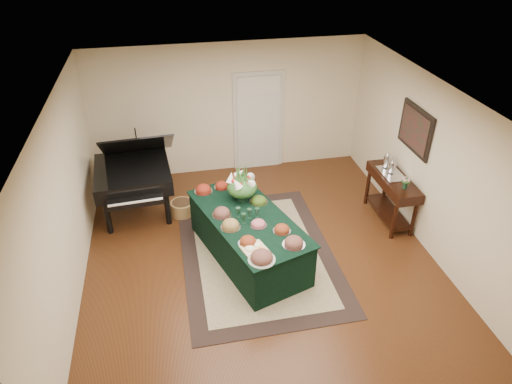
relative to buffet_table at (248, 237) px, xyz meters
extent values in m
plane|color=black|center=(0.18, -0.04, -0.39)|extent=(6.00, 6.00, 0.00)
cube|color=black|center=(0.16, 0.03, -0.39)|extent=(2.42, 3.39, 0.01)
cube|color=beige|center=(0.16, 0.03, -0.38)|extent=(1.94, 2.91, 0.01)
cube|color=beige|center=(0.78, 2.94, 0.66)|extent=(1.05, 0.04, 2.10)
cube|color=silver|center=(0.78, 2.92, 0.61)|extent=(0.90, 0.06, 2.00)
cube|color=black|center=(0.00, 0.00, -0.01)|extent=(1.68, 2.46, 0.77)
cube|color=black|center=(0.00, 0.00, 0.38)|extent=(1.75, 2.53, 0.02)
cylinder|color=silver|center=(0.42, -0.46, 0.39)|extent=(0.27, 0.27, 0.01)
ellipsoid|color=maroon|center=(0.42, -0.46, 0.44)|extent=(0.22, 0.22, 0.07)
cylinder|color=silver|center=(-0.27, 0.94, 0.39)|extent=(0.27, 0.27, 0.01)
ellipsoid|color=maroon|center=(-0.27, 0.94, 0.43)|extent=(0.22, 0.22, 0.07)
cylinder|color=#A8B2A9|center=(0.00, -1.03, 0.39)|extent=(0.38, 0.38, 0.01)
ellipsoid|color=brown|center=(0.00, -1.03, 0.45)|extent=(0.31, 0.31, 0.10)
cylinder|color=silver|center=(-0.12, -0.64, 0.39)|extent=(0.29, 0.29, 0.01)
ellipsoid|color=maroon|center=(-0.12, -0.64, 0.44)|extent=(0.23, 0.23, 0.08)
cylinder|color=silver|center=(-0.59, 0.87, 0.39)|extent=(0.31, 0.31, 0.01)
ellipsoid|color=maroon|center=(-0.59, 0.87, 0.44)|extent=(0.26, 0.26, 0.09)
cylinder|color=silver|center=(-0.39, 0.13, 0.39)|extent=(0.31, 0.31, 0.01)
ellipsoid|color=brown|center=(-0.39, 0.13, 0.45)|extent=(0.25, 0.25, 0.09)
cylinder|color=silver|center=(0.25, 0.36, 0.39)|extent=(0.30, 0.30, 0.01)
ellipsoid|color=#3A5B17|center=(0.25, 0.36, 0.44)|extent=(0.25, 0.25, 0.07)
cylinder|color=silver|center=(0.07, 0.72, 0.39)|extent=(0.32, 0.32, 0.01)
ellipsoid|color=brown|center=(0.07, 0.72, 0.46)|extent=(0.26, 0.26, 0.12)
cylinder|color=silver|center=(0.11, -0.25, 0.39)|extent=(0.26, 0.26, 0.01)
ellipsoid|color=#C5626D|center=(0.11, -0.25, 0.43)|extent=(0.21, 0.21, 0.06)
cylinder|color=silver|center=(0.51, -0.80, 0.39)|extent=(0.33, 0.33, 0.01)
ellipsoid|color=brown|center=(0.51, -0.80, 0.44)|extent=(0.27, 0.27, 0.09)
cylinder|color=silver|center=(0.00, 1.10, 0.39)|extent=(0.31, 0.31, 0.01)
ellipsoid|color=maroon|center=(0.00, 1.10, 0.44)|extent=(0.25, 0.25, 0.09)
cylinder|color=silver|center=(-0.30, -0.22, 0.39)|extent=(0.31, 0.31, 0.01)
ellipsoid|color=olive|center=(-0.30, -0.22, 0.45)|extent=(0.25, 0.25, 0.09)
cube|color=tan|center=(-0.05, -0.80, 0.40)|extent=(0.41, 0.41, 0.02)
ellipsoid|color=#ECE7C6|center=(-0.12, -0.78, 0.45)|extent=(0.14, 0.14, 0.08)
ellipsoid|color=#ECE7C6|center=(0.00, -0.72, 0.44)|extent=(0.12, 0.12, 0.07)
cube|color=orange|center=(0.02, -0.86, 0.43)|extent=(0.11, 0.11, 0.05)
cylinder|color=#13301F|center=(0.00, 0.50, 0.48)|extent=(0.19, 0.19, 0.19)
ellipsoid|color=#2B5B24|center=(0.00, 0.50, 0.62)|extent=(0.48, 0.48, 0.31)
cylinder|color=black|center=(-2.24, 1.11, -0.07)|extent=(0.10, 0.10, 0.65)
cylinder|color=black|center=(-1.23, 1.18, -0.07)|extent=(0.10, 0.10, 0.65)
cylinder|color=black|center=(-1.81, 2.30, -0.07)|extent=(0.10, 0.10, 0.65)
cube|color=black|center=(-1.77, 1.70, 0.39)|extent=(1.39, 1.47, 0.28)
cube|color=black|center=(-1.72, 0.91, 0.30)|extent=(0.94, 0.28, 0.10)
cube|color=black|center=(-1.63, 1.86, 0.88)|extent=(1.31, 1.09, 0.72)
cylinder|color=olive|center=(-0.97, 1.41, -0.26)|extent=(0.42, 0.42, 0.26)
cylinder|color=black|center=(2.50, -0.02, -0.05)|extent=(0.07, 0.07, 0.69)
cylinder|color=black|center=(2.86, -0.02, -0.05)|extent=(0.07, 0.07, 0.69)
cylinder|color=black|center=(2.50, 1.08, -0.05)|extent=(0.07, 0.07, 0.69)
cylinder|color=black|center=(2.86, 1.08, -0.05)|extent=(0.07, 0.07, 0.69)
cube|color=black|center=(2.68, 0.53, 0.39)|extent=(0.45, 1.31, 0.18)
cube|color=black|center=(2.68, 0.53, -0.24)|extent=(0.38, 1.15, 0.03)
cube|color=silver|center=(2.68, 0.64, 0.49)|extent=(0.34, 0.58, 0.02)
cylinder|color=#13301F|center=(2.68, 0.15, 0.53)|extent=(0.07, 0.07, 0.11)
ellipsoid|color=pink|center=(2.68, 0.15, 0.63)|extent=(0.16, 0.16, 0.11)
cube|color=black|center=(2.90, 0.53, 1.36)|extent=(0.04, 0.95, 0.75)
cube|color=#531620|center=(2.88, 0.53, 1.36)|extent=(0.01, 0.82, 0.62)
camera|label=1|loc=(-1.03, -5.64, 4.48)|focal=32.00mm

